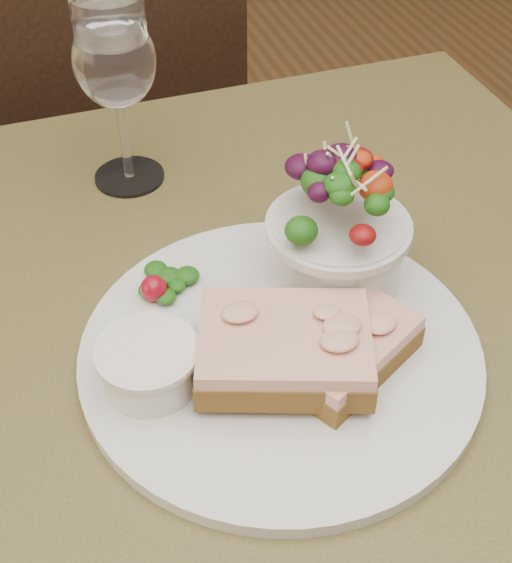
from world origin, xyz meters
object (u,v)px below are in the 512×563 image
object	(u,v)px
cafe_table	(247,422)
chair_far	(95,266)
dinner_plate	(280,352)
ramekin	(149,364)
wine_glass	(115,66)
sandwich_front	(339,344)
salad_bowl	(339,224)
sandwich_back	(284,348)

from	to	relation	value
cafe_table	chair_far	bearing A→B (deg)	95.33
dinner_plate	ramekin	bearing A→B (deg)	-179.03
cafe_table	wine_glass	xyz separation A→B (m)	(-0.04, 0.25, 0.22)
cafe_table	sandwich_front	distance (m)	0.15
salad_bowl	wine_glass	size ratio (longest dim) A/B	0.73
sandwich_back	ramekin	xyz separation A→B (m)	(-0.10, 0.02, -0.01)
chair_far	dinner_plate	distance (m)	0.84
sandwich_front	salad_bowl	xyz separation A→B (m)	(0.03, 0.08, 0.04)
salad_bowl	chair_far	bearing A→B (deg)	103.53
salad_bowl	ramekin	bearing A→B (deg)	-160.88
sandwich_back	ramekin	distance (m)	0.10
cafe_table	dinner_plate	distance (m)	0.11
dinner_plate	wine_glass	distance (m)	0.31
cafe_table	dinner_plate	xyz separation A→B (m)	(0.02, -0.02, 0.11)
ramekin	wine_glass	bearing A→B (deg)	81.13
wine_glass	ramekin	bearing A→B (deg)	-98.87
cafe_table	wine_glass	bearing A→B (deg)	98.69
cafe_table	ramekin	size ratio (longest dim) A/B	11.41
sandwich_front	wine_glass	size ratio (longest dim) A/B	0.77
dinner_plate	ramekin	distance (m)	0.11
sandwich_back	sandwich_front	bearing A→B (deg)	17.17
chair_far	dinner_plate	bearing A→B (deg)	88.95
chair_far	cafe_table	bearing A→B (deg)	87.45
ramekin	cafe_table	bearing A→B (deg)	16.10
cafe_table	sandwich_back	world-z (taller)	sandwich_back
cafe_table	sandwich_back	bearing A→B (deg)	-72.84
dinner_plate	wine_glass	bearing A→B (deg)	102.10
sandwich_back	salad_bowl	bearing A→B (deg)	66.73
sandwich_front	dinner_plate	bearing A→B (deg)	116.68
dinner_plate	ramekin	size ratio (longest dim) A/B	4.44
chair_far	salad_bowl	distance (m)	0.84
sandwich_back	wine_glass	distance (m)	0.32
cafe_table	chair_far	size ratio (longest dim) A/B	0.89
cafe_table	wine_glass	distance (m)	0.34
sandwich_front	wine_glass	xyz separation A→B (m)	(-0.10, 0.30, 0.10)
dinner_plate	sandwich_back	world-z (taller)	sandwich_back
cafe_table	ramekin	distance (m)	0.16
chair_far	wine_glass	distance (m)	0.71
sandwich_back	salad_bowl	distance (m)	0.12
chair_far	dinner_plate	size ratio (longest dim) A/B	2.89
cafe_table	sandwich_front	world-z (taller)	sandwich_front
dinner_plate	chair_far	bearing A→B (deg)	96.83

